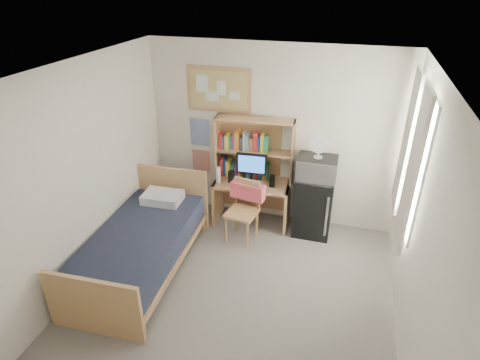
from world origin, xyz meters
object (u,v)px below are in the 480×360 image
(desk_chair, at_px, (242,213))
(speaker_left, at_px, (231,177))
(bulletin_board, at_px, (219,90))
(bed, at_px, (141,250))
(desk, at_px, (252,202))
(monitor, at_px, (252,170))
(speaker_right, at_px, (272,181))
(mini_fridge, at_px, (313,205))
(desk_fan, at_px, (319,148))
(microwave, at_px, (317,168))

(desk_chair, distance_m, speaker_left, 0.57)
(bulletin_board, distance_m, bed, 2.42)
(desk, bearing_deg, monitor, -90.00)
(bulletin_board, height_order, speaker_left, bulletin_board)
(bulletin_board, distance_m, desk_chair, 1.75)
(speaker_left, distance_m, speaker_right, 0.60)
(desk_chair, relative_size, monitor, 1.92)
(monitor, bearing_deg, speaker_left, 180.00)
(bulletin_board, bearing_deg, bed, -105.63)
(bulletin_board, relative_size, desk, 0.86)
(desk, xyz_separation_m, bed, (-1.06, -1.43, -0.06))
(desk_chair, bearing_deg, desk, 95.98)
(mini_fridge, relative_size, bed, 0.43)
(bulletin_board, bearing_deg, speaker_right, -20.24)
(desk_fan, bearing_deg, desk, 179.91)
(bulletin_board, distance_m, desk, 1.70)
(desk_chair, relative_size, speaker_right, 5.11)
(desk_chair, distance_m, microwave, 1.19)
(bed, relative_size, monitor, 4.55)
(bulletin_board, bearing_deg, mini_fridge, -10.13)
(desk_fan, bearing_deg, bed, -143.86)
(desk_chair, xyz_separation_m, microwave, (0.93, 0.46, 0.60))
(desk_fan, bearing_deg, speaker_right, -176.23)
(bulletin_board, relative_size, bed, 0.45)
(desk_chair, xyz_separation_m, bed, (-1.03, -0.97, -0.15))
(bulletin_board, xyz_separation_m, desk_fan, (1.48, -0.28, -0.59))
(monitor, bearing_deg, bed, -131.40)
(mini_fridge, height_order, desk_fan, desk_fan)
(speaker_right, bearing_deg, bed, -138.03)
(bed, relative_size, speaker_right, 12.09)
(desk, distance_m, bed, 1.78)
(desk, distance_m, monitor, 0.57)
(bed, bearing_deg, mini_fridge, 34.03)
(mini_fridge, xyz_separation_m, monitor, (-0.90, -0.08, 0.47))
(speaker_right, bearing_deg, bulletin_board, 156.03)
(monitor, bearing_deg, desk_chair, -97.99)
(bulletin_board, xyz_separation_m, bed, (-0.48, -1.72, -1.63))
(bed, bearing_deg, monitor, 49.76)
(bulletin_board, bearing_deg, desk, -26.22)
(desk, bearing_deg, speaker_right, -11.31)
(bulletin_board, height_order, bed, bulletin_board)
(desk_chair, height_order, desk_fan, desk_fan)
(bed, bearing_deg, bulletin_board, 71.80)
(bulletin_board, bearing_deg, speaker_left, -52.27)
(desk_chair, xyz_separation_m, monitor, (0.03, 0.40, 0.47))
(bulletin_board, relative_size, speaker_right, 5.47)
(speaker_left, bearing_deg, desk, 11.31)
(microwave, bearing_deg, desk_fan, 0.00)
(monitor, bearing_deg, bulletin_board, 145.63)
(speaker_left, height_order, speaker_right, speaker_left)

